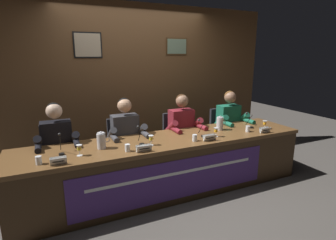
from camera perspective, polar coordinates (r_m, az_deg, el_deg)
The scene contains 29 objects.
ground_plane at distance 3.75m, azimuth 0.00°, elevation -14.62°, with size 12.00×12.00×0.00m, color #4C4742.
wall_back_panelled at distance 4.57m, azimuth -7.05°, elevation 7.63°, with size 5.02×0.14×2.60m.
conference_table at distance 3.44m, azimuth 0.79°, elevation -8.05°, with size 3.82×0.82×0.72m.
chair_far_left at distance 3.84m, azimuth -22.37°, elevation -7.92°, with size 0.44×0.45×0.89m.
panelist_far_left at distance 3.56m, azimuth -22.61°, elevation -4.89°, with size 0.51×0.48×1.22m.
nameplate_far_left at distance 2.87m, azimuth -22.47°, elevation -8.12°, with size 0.16×0.06×0.08m.
juice_glass_far_left at distance 3.02m, azimuth -18.54°, elevation -5.76°, with size 0.06×0.06×0.12m.
water_cup_far_left at distance 2.96m, azimuth -26.01°, elevation -7.86°, with size 0.06×0.06×0.08m.
microphone_far_left at distance 3.15m, azimuth -22.01°, elevation -5.47°, with size 0.06×0.17×0.22m.
chair_center_left at distance 3.95m, azimuth -9.49°, elevation -6.42°, with size 0.44×0.45×0.89m.
panelist_center_left at distance 3.68m, azimuth -8.83°, elevation -3.38°, with size 0.51×0.48×1.22m.
nameplate_center_left at distance 3.01m, azimuth -5.18°, elevation -6.06°, with size 0.18×0.06×0.08m.
juice_glass_center_left at distance 3.20m, azimuth -3.68°, elevation -3.97°, with size 0.06×0.06×0.12m.
water_cup_center_left at distance 3.04m, azimuth -8.69°, elevation -6.01°, with size 0.06×0.06×0.08m.
microphone_center_left at distance 3.25m, azimuth -5.94°, elevation -3.94°, with size 0.06×0.17×0.22m.
chair_center_right at distance 4.24m, azimuth 2.07°, elevation -4.80°, with size 0.44×0.45×0.89m.
panelist_center_right at distance 3.99m, azimuth 3.38°, elevation -1.86°, with size 0.51×0.48×1.22m.
nameplate_center_right at distance 3.42m, azimuth 8.95°, elevation -3.74°, with size 0.18×0.06×0.08m.
juice_glass_center_right at distance 3.57m, azimuth 10.25°, elevation -2.24°, with size 0.06×0.06×0.12m.
water_cup_center_right at distance 3.37m, azimuth 5.74°, elevation -3.91°, with size 0.06×0.06×0.08m.
microphone_center_right at distance 3.58m, azimuth 7.28°, elevation -2.29°, with size 0.06×0.17×0.22m.
chair_far_right at distance 4.69m, azimuth 11.74°, elevation -3.28°, with size 0.44×0.45×0.89m.
panelist_far_right at distance 4.46m, azimuth 13.41°, elevation -0.55°, with size 0.51×0.48×1.22m.
nameplate_far_right at distance 3.96m, azimuth 20.10°, elevation -2.01°, with size 0.17×0.06×0.08m.
juice_glass_far_right at distance 4.14m, azimuth 20.06°, elevation -0.66°, with size 0.06×0.06×0.12m.
water_cup_far_right at distance 3.93m, azimuth 16.75°, elevation -1.89°, with size 0.06×0.06×0.08m.
microphone_far_right at distance 4.16m, azimuth 17.16°, elevation -0.53°, with size 0.06×0.17×0.22m.
water_pitcher_left_side at distance 3.17m, azimuth -14.11°, elevation -4.32°, with size 0.15×0.10×0.21m.
water_pitcher_right_side at distance 3.92m, azimuth 11.09°, elevation -0.74°, with size 0.15×0.10×0.21m.
Camera 1 is at (-1.37, -3.00, 1.78)m, focal length 28.40 mm.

